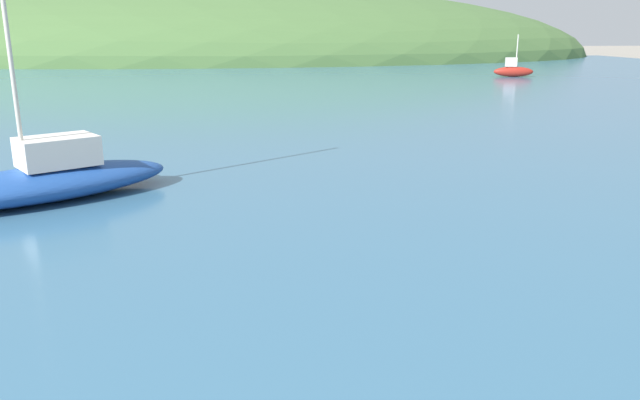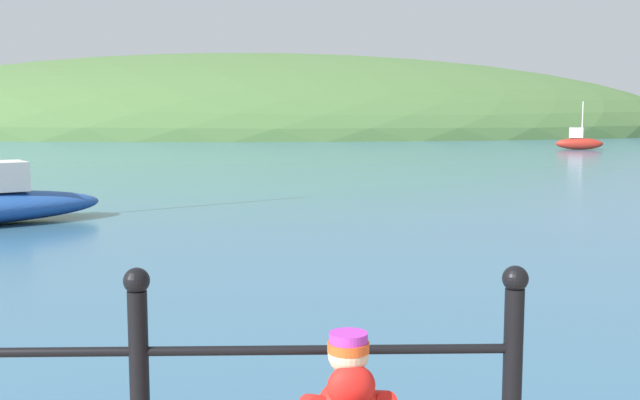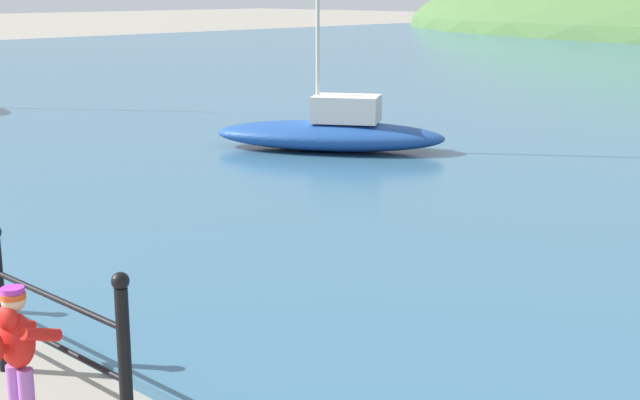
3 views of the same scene
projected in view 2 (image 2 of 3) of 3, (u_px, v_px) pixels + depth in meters
water at (197, 154)px, 33.67m from camera, size 80.00×60.00×0.10m
far_hillside at (249, 134)px, 67.91m from camera, size 78.82×43.35×14.16m
boat_far_right at (579, 142)px, 37.02m from camera, size 2.32×1.01×2.37m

